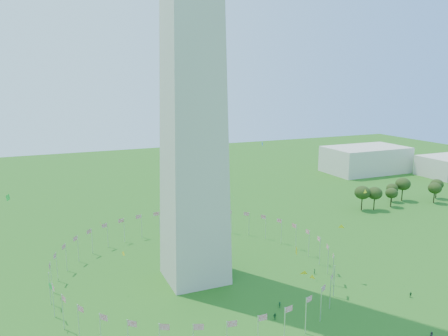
% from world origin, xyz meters
% --- Properties ---
extents(flag_ring, '(80.24, 80.24, 9.00)m').
position_xyz_m(flag_ring, '(-0.00, 50.00, 4.50)').
color(flag_ring, silver).
rests_on(flag_ring, ground).
extents(gov_building_east_a, '(50.00, 30.00, 16.00)m').
position_xyz_m(gov_building_east_a, '(150.00, 150.00, 8.00)').
color(gov_building_east_a, beige).
rests_on(gov_building_east_a, ground).
extents(kites_aloft, '(107.39, 69.96, 40.06)m').
position_xyz_m(kites_aloft, '(20.32, 18.99, 21.47)').
color(kites_aloft, yellow).
rests_on(kites_aloft, ground).
extents(tree_line_east, '(53.74, 15.73, 11.11)m').
position_xyz_m(tree_line_east, '(113.03, 85.21, 5.07)').
color(tree_line_east, '#2C4416').
rests_on(tree_line_east, ground).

